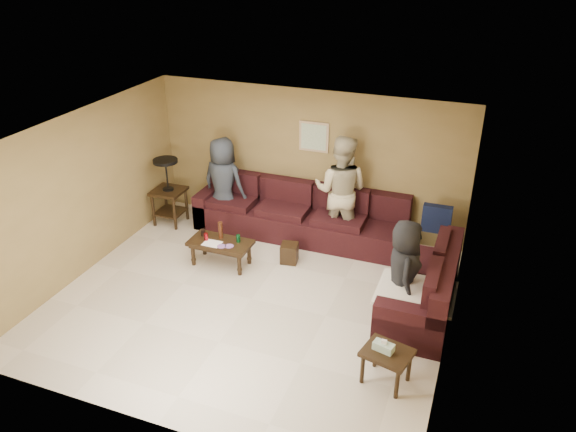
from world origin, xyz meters
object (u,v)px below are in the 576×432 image
(waste_bin, at_px, (289,253))
(person_middle, at_px, (341,191))
(side_table_right, at_px, (386,355))
(person_left, at_px, (224,183))
(person_right, at_px, (403,272))
(sectional_sofa, at_px, (335,241))
(end_table_left, at_px, (168,190))
(coffee_table, at_px, (220,245))

(waste_bin, distance_m, person_middle, 1.34)
(side_table_right, bearing_deg, person_middle, 115.34)
(person_left, bearing_deg, side_table_right, 145.92)
(person_right, bearing_deg, person_left, 48.24)
(sectional_sofa, bearing_deg, person_middle, 100.17)
(side_table_right, relative_size, person_middle, 0.33)
(side_table_right, relative_size, person_left, 0.39)
(sectional_sofa, relative_size, person_left, 2.81)
(person_left, distance_m, person_middle, 2.11)
(person_right, bearing_deg, waste_bin, 50.01)
(waste_bin, xyz_separation_m, person_left, (-1.55, 0.80, 0.67))
(waste_bin, bearing_deg, person_right, -23.52)
(end_table_left, height_order, person_middle, person_middle)
(coffee_table, xyz_separation_m, side_table_right, (3.01, -1.69, 0.04))
(end_table_left, bearing_deg, person_left, 15.79)
(sectional_sofa, height_order, end_table_left, end_table_left)
(sectional_sofa, xyz_separation_m, person_left, (-2.21, 0.46, 0.50))
(sectional_sofa, xyz_separation_m, side_table_right, (1.35, -2.49, 0.07))
(person_middle, xyz_separation_m, person_right, (1.38, -1.77, -0.21))
(sectional_sofa, relative_size, coffee_table, 4.65)
(sectional_sofa, xyz_separation_m, person_right, (1.27, -1.19, 0.42))
(end_table_left, bearing_deg, waste_bin, -11.81)
(coffee_table, height_order, person_middle, person_middle)
(end_table_left, xyz_separation_m, person_middle, (3.08, 0.40, 0.31))
(side_table_right, bearing_deg, person_right, 93.31)
(end_table_left, xyz_separation_m, side_table_right, (4.53, -2.67, -0.25))
(sectional_sofa, height_order, waste_bin, sectional_sofa)
(coffee_table, distance_m, person_left, 1.45)
(side_table_right, relative_size, waste_bin, 2.01)
(person_left, bearing_deg, coffee_table, 119.09)
(coffee_table, relative_size, end_table_left, 0.81)
(sectional_sofa, xyz_separation_m, person_middle, (-0.10, 0.58, 0.63))
(person_left, xyz_separation_m, person_right, (3.48, -1.65, -0.08))
(coffee_table, xyz_separation_m, end_table_left, (-1.52, 0.98, 0.29))
(coffee_table, relative_size, waste_bin, 3.15)
(person_middle, bearing_deg, waste_bin, 58.49)
(side_table_right, xyz_separation_m, person_right, (-0.08, 1.30, 0.35))
(end_table_left, relative_size, side_table_right, 1.93)
(coffee_table, bearing_deg, waste_bin, 24.37)
(end_table_left, height_order, side_table_right, end_table_left)
(sectional_sofa, height_order, person_middle, person_middle)
(side_table_right, height_order, person_right, person_right)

